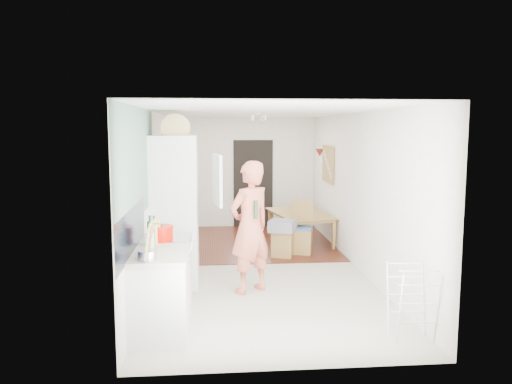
{
  "coord_description": "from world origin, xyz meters",
  "views": [
    {
      "loc": [
        -0.71,
        -7.87,
        2.23
      ],
      "look_at": [
        -0.02,
        0.2,
        1.22
      ],
      "focal_mm": 35.0,
      "sensor_mm": 36.0,
      "label": 1
    }
  ],
  "objects": [
    {
      "name": "wall_sconce",
      "position": [
        1.54,
        2.55,
        1.75
      ],
      "size": [
        0.18,
        0.18,
        0.16
      ],
      "primitive_type": "cone",
      "color": "maroon",
      "rests_on": "room_shell"
    },
    {
      "name": "tile_splashback",
      "position": [
        -1.59,
        -2.55,
        1.15
      ],
      "size": [
        0.02,
        1.9,
        0.5
      ],
      "primitive_type": "cube",
      "color": "black",
      "rests_on": "room_shell"
    },
    {
      "name": "held_bottle",
      "position": [
        -0.15,
        -1.32,
        1.17
      ],
      "size": [
        0.05,
        0.05,
        0.25
      ],
      "primitive_type": "cylinder",
      "color": "#1E4024",
      "rests_on": "person"
    },
    {
      "name": "bottle_a",
      "position": [
        -1.43,
        -2.22,
        1.06
      ],
      "size": [
        0.08,
        0.08,
        0.28
      ],
      "primitive_type": "cylinder",
      "rotation": [
        0.0,
        0.0,
        -0.17
      ],
      "color": "#1E4024",
      "rests_on": "worktop"
    },
    {
      "name": "room_shell",
      "position": [
        0.0,
        0.0,
        1.25
      ],
      "size": [
        3.2,
        7.0,
        2.5
      ],
      "primitive_type": null,
      "color": "white",
      "rests_on": "ground"
    },
    {
      "name": "bottle_b",
      "position": [
        -1.4,
        -2.15,
        1.05
      ],
      "size": [
        0.06,
        0.06,
        0.27
      ],
      "primitive_type": "cylinder",
      "rotation": [
        0.0,
        0.0,
        -0.05
      ],
      "color": "#1E4024",
      "rests_on": "worktop"
    },
    {
      "name": "fridge_housing",
      "position": [
        -1.27,
        -0.78,
        1.07
      ],
      "size": [
        0.66,
        0.66,
        2.15
      ],
      "primitive_type": "cube",
      "color": "silver",
      "rests_on": "room_shell"
    },
    {
      "name": "cooker_top",
      "position": [
        -1.3,
        -1.8,
        0.9
      ],
      "size": [
        0.6,
        0.6,
        0.04
      ],
      "primitive_type": "cube",
      "color": "#B4B4B6",
      "rests_on": "room_shell"
    },
    {
      "name": "bottle_c",
      "position": [
        -1.41,
        -2.45,
        1.02
      ],
      "size": [
        0.1,
        0.1,
        0.19
      ],
      "primitive_type": "cylinder",
      "rotation": [
        0.0,
        0.0,
        0.24
      ],
      "color": "silver",
      "rests_on": "worktop"
    },
    {
      "name": "doorway_recess",
      "position": [
        0.2,
        3.48,
        1.0
      ],
      "size": [
        0.9,
        0.04,
        2.0
      ],
      "primitive_type": "cube",
      "color": "black",
      "rests_on": "room_shell"
    },
    {
      "name": "grey_drape",
      "position": [
        0.48,
        0.63,
        0.56
      ],
      "size": [
        0.56,
        0.56,
        0.19
      ],
      "primitive_type": "cube",
      "rotation": [
        0.0,
        0.0,
        -0.36
      ],
      "color": "gray",
      "rests_on": "stool"
    },
    {
      "name": "person",
      "position": [
        -0.22,
        -1.19,
        1.07
      ],
      "size": [
        0.94,
        0.87,
        2.15
      ],
      "primitive_type": "imported",
      "rotation": [
        0.0,
        0.0,
        3.77
      ],
      "color": "#D66850",
      "rests_on": "floor"
    },
    {
      "name": "worktop",
      "position": [
        -1.3,
        -2.55,
        0.89
      ],
      "size": [
        0.62,
        0.92,
        0.06
      ],
      "primitive_type": "cube",
      "color": "beige",
      "rests_on": "room_shell"
    },
    {
      "name": "drying_rack",
      "position": [
        1.38,
        -2.92,
        0.41
      ],
      "size": [
        0.45,
        0.41,
        0.81
      ],
      "primitive_type": null,
      "rotation": [
        0.0,
        0.0,
        -0.1
      ],
      "color": "silver",
      "rests_on": "floor"
    },
    {
      "name": "floor",
      "position": [
        0.0,
        0.0,
        0.0
      ],
      "size": [
        3.2,
        7.0,
        0.01
      ],
      "primitive_type": "cube",
      "color": "#BCB4A3",
      "rests_on": "ground"
    },
    {
      "name": "pinboard",
      "position": [
        1.58,
        1.9,
        1.55
      ],
      "size": [
        0.03,
        0.9,
        0.7
      ],
      "primitive_type": "cube",
      "color": "tan",
      "rests_on": "room_shell"
    },
    {
      "name": "stool",
      "position": [
        0.5,
        0.66,
        0.23
      ],
      "size": [
        0.45,
        0.45,
        0.47
      ],
      "primitive_type": null,
      "rotation": [
        0.0,
        0.0,
        -0.31
      ],
      "color": "olive",
      "rests_on": "floor"
    },
    {
      "name": "pepper_mill_front",
      "position": [
        -1.36,
        -2.06,
        1.03
      ],
      "size": [
        0.06,
        0.06,
        0.21
      ],
      "primitive_type": "cylinder",
      "rotation": [
        0.0,
        0.0,
        0.04
      ],
      "color": "#DEC37E",
      "rests_on": "worktop"
    },
    {
      "name": "sage_wall_panel",
      "position": [
        -1.59,
        -2.0,
        1.85
      ],
      "size": [
        0.02,
        3.0,
        1.3
      ],
      "primitive_type": "cube",
      "color": "gray",
      "rests_on": "room_shell"
    },
    {
      "name": "dining_chair",
      "position": [
        0.85,
        0.89,
        0.48
      ],
      "size": [
        0.5,
        0.5,
        0.96
      ],
      "primitive_type": null,
      "rotation": [
        0.0,
        0.0,
        -0.29
      ],
      "color": "olive",
      "rests_on": "floor"
    },
    {
      "name": "pepper_mill_back",
      "position": [
        -1.39,
        -2.15,
        1.04
      ],
      "size": [
        0.07,
        0.07,
        0.23
      ],
      "primitive_type": "cylinder",
      "rotation": [
        0.0,
        0.0,
        -0.16
      ],
      "color": "#DEC37E",
      "rests_on": "worktop"
    },
    {
      "name": "base_cabinet",
      "position": [
        -1.3,
        -2.55,
        0.43
      ],
      "size": [
        0.6,
        0.9,
        0.86
      ],
      "primitive_type": "cube",
      "color": "silver",
      "rests_on": "room_shell"
    },
    {
      "name": "fridge_interior",
      "position": [
        -0.96,
        -0.78,
        1.55
      ],
      "size": [
        0.02,
        0.52,
        0.66
      ],
      "primitive_type": "cube",
      "color": "white",
      "rests_on": "room_shell"
    },
    {
      "name": "bread_bin",
      "position": [
        -1.22,
        -0.79,
        2.26
      ],
      "size": [
        0.45,
        0.43,
        0.21
      ],
      "primitive_type": null,
      "rotation": [
        0.0,
        0.0,
        -0.1
      ],
      "color": "#DEC37E",
      "rests_on": "fridge_housing"
    },
    {
      "name": "dining_table",
      "position": [
        1.03,
        1.78,
        0.25
      ],
      "size": [
        1.06,
        1.56,
        0.5
      ],
      "primitive_type": "imported",
      "rotation": [
        0.0,
        0.0,
        1.76
      ],
      "color": "olive",
      "rests_on": "floor"
    },
    {
      "name": "wood_floor_overlay",
      "position": [
        0.0,
        1.85,
        0.01
      ],
      "size": [
        3.2,
        3.3,
        0.01
      ],
      "primitive_type": "cube",
      "color": "#5D2418",
      "rests_on": "room_shell"
    },
    {
      "name": "pinboard_frame",
      "position": [
        1.57,
        1.9,
        1.55
      ],
      "size": [
        0.0,
        0.94,
        0.74
      ],
      "primitive_type": "cube",
      "color": "olive",
      "rests_on": "room_shell"
    },
    {
      "name": "range_cooker",
      "position": [
        -1.3,
        -1.8,
        0.44
      ],
      "size": [
        0.6,
        0.6,
        0.88
      ],
      "primitive_type": "cube",
      "color": "silver",
      "rests_on": "room_shell"
    },
    {
      "name": "fridge_door",
      "position": [
        -0.66,
        -1.08,
        1.55
      ],
      "size": [
        0.14,
        0.56,
        0.7
      ],
      "primitive_type": "cube",
      "rotation": [
        0.0,
        0.0,
        -1.4
      ],
      "color": "silver",
      "rests_on": "room_shell"
    },
    {
      "name": "chopping_boards",
      "position": [
        -1.37,
        -2.82,
        1.11
      ],
      "size": [
        0.13,
        0.28,
        0.38
      ],
      "primitive_type": null,
      "rotation": [
        0.0,
        0.0,
        -0.34
      ],
      "color": "#DEC37E",
      "rests_on": "worktop"
    },
    {
      "name": "red_casserole",
      "position": [
        -1.35,
        -1.98,
        1.01
      ],
      "size": [
        0.33,
        0.33,
        0.18
      ],
      "primitive_type": "cylinder",
      "rotation": [
        0.0,
        0.0,
        -0.07
      ],
      "color": "red",
      "rests_on": "cooker_top"
    },
    {
      "name": "steel_pan",
      "position": [
        -1.38,
        -2.86,
        0.97
      ],
      "size": [
        0.25,
        0.25,
        0.1
      ],
      "primitive_type": "cylinder",
      "rotation": [
        0.0,
        0.0,
        -0.29
      ],
      "color": "#B4B4B6",
      "rests_on": "worktop"
    }
  ]
}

